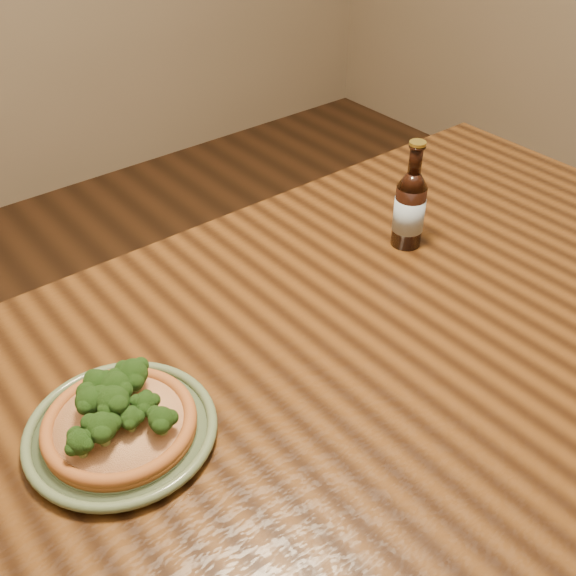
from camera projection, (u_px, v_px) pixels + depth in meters
table at (348, 397)px, 1.07m from camera, size 1.60×0.90×0.75m
plate at (121, 431)px, 0.88m from camera, size 0.25×0.25×0.02m
pizza at (118, 418)px, 0.87m from camera, size 0.20×0.20×0.07m
beer_bottle at (410, 208)px, 1.20m from camera, size 0.06×0.06×0.20m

